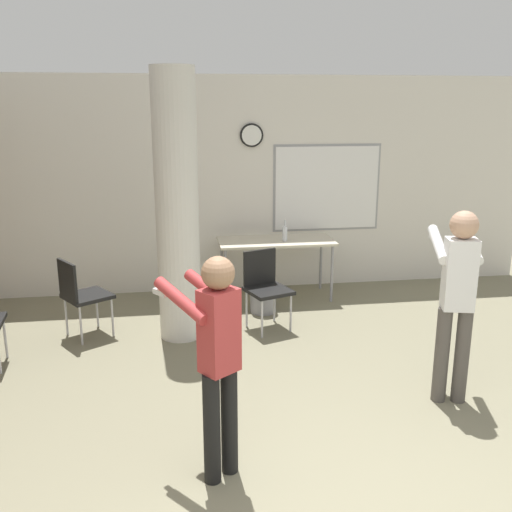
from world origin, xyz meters
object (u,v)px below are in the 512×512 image
Objects in this scene: folding_table at (276,244)px; bottle_on_table at (285,233)px; chair_near_pillar at (81,292)px; person_playing_side at (457,292)px; chair_table_front at (265,284)px; person_playing_front at (217,351)px.

bottle_on_table is at bearing -38.75° from folding_table.
chair_near_pillar is 3.76m from person_playing_side.
person_playing_front is (-0.74, -2.57, 0.39)m from chair_table_front.
chair_table_front is 2.27m from person_playing_side.
chair_table_front is 0.53× the size of person_playing_side.
bottle_on_table is 0.17× the size of person_playing_front.
chair_near_pillar is 1.00× the size of chair_table_front.
chair_near_pillar is 2.88m from person_playing_front.
chair_near_pillar is (-2.38, -0.91, -0.36)m from bottle_on_table.
person_playing_side reaches higher than person_playing_front.
folding_table is 5.44× the size of bottle_on_table.
folding_table is 0.21m from bottle_on_table.
person_playing_side is at bearing 20.09° from person_playing_front.
person_playing_side is (2.01, 0.74, 0.06)m from person_playing_front.
person_playing_front is (-1.04, -3.57, 0.20)m from folding_table.
folding_table is at bearing 141.25° from bottle_on_table.
folding_table is at bearing 73.69° from person_playing_front.
person_playing_side reaches higher than chair_table_front.
bottle_on_table is 2.58m from chair_near_pillar.
bottle_on_table is at bearing 66.45° from chair_table_front.
bottle_on_table is 0.31× the size of chair_near_pillar.
person_playing_side reaches higher than chair_near_pillar.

